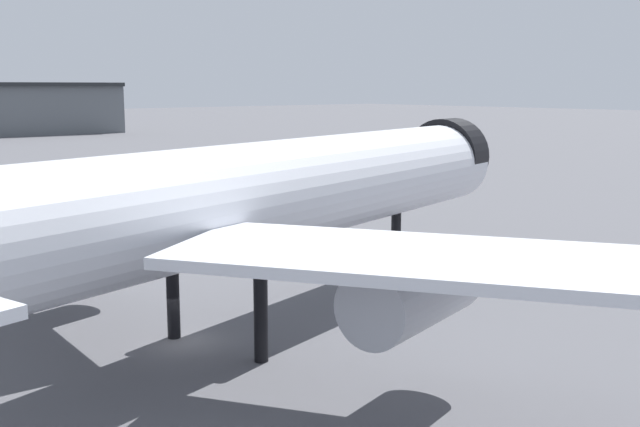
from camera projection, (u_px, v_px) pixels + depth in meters
ground at (184, 342)px, 44.96m from camera, size 900.00×900.00×0.00m
airliner_near_gate at (242, 201)px, 44.39m from camera, size 63.73×56.95×18.93m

